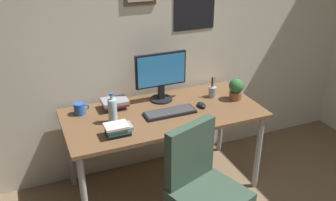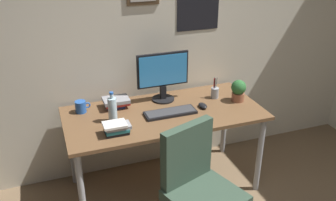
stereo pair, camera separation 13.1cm
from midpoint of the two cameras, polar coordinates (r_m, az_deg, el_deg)
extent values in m
cube|color=beige|center=(3.35, -2.96, 10.30)|extent=(4.40, 0.08, 2.60)
cube|color=brown|center=(3.10, -1.92, -2.03)|extent=(1.65, 0.78, 0.03)
cylinder|color=#9EA0A5|center=(2.90, -14.08, -14.14)|extent=(0.05, 0.05, 0.73)
cylinder|color=#9EA0A5|center=(3.36, 12.59, -7.80)|extent=(0.05, 0.05, 0.73)
cylinder|color=#9EA0A5|center=(3.43, -15.94, -7.50)|extent=(0.05, 0.05, 0.73)
cylinder|color=#9EA0A5|center=(3.83, 7.13, -2.94)|extent=(0.05, 0.05, 0.73)
cube|color=#334738|center=(2.67, 4.95, -14.53)|extent=(0.59, 0.59, 0.08)
cube|color=#334738|center=(2.63, 1.98, -8.04)|extent=(0.42, 0.20, 0.45)
cylinder|color=black|center=(3.31, -2.18, 0.21)|extent=(0.20, 0.20, 0.01)
cube|color=black|center=(3.28, -2.20, 1.28)|extent=(0.05, 0.04, 0.12)
cube|color=black|center=(3.20, -2.29, 4.74)|extent=(0.46, 0.02, 0.30)
cube|color=#338CD8|center=(3.18, -2.17, 4.63)|extent=(0.43, 0.00, 0.27)
cube|color=black|center=(3.06, -0.92, -1.89)|extent=(0.43, 0.15, 0.02)
cube|color=#38383A|center=(3.05, -0.92, -1.68)|extent=(0.41, 0.13, 0.00)
ellipsoid|color=black|center=(3.18, 4.00, -0.70)|extent=(0.06, 0.11, 0.04)
cylinder|color=silver|center=(2.93, -9.77, -1.63)|extent=(0.07, 0.07, 0.20)
cylinder|color=silver|center=(2.88, -9.95, 0.50)|extent=(0.03, 0.03, 0.04)
cylinder|color=#2659B2|center=(2.87, -9.98, 0.95)|extent=(0.03, 0.03, 0.02)
cylinder|color=#2659B2|center=(3.14, -14.64, -1.24)|extent=(0.09, 0.09, 0.10)
torus|color=#2659B2|center=(3.14, -13.64, -0.99)|extent=(0.05, 0.01, 0.05)
cylinder|color=brown|center=(3.35, 9.22, 0.77)|extent=(0.11, 0.11, 0.07)
sphere|color=#2D6B33|center=(3.31, 9.33, 2.22)|extent=(0.13, 0.13, 0.13)
ellipsoid|color=#287A38|center=(3.31, 8.67, 2.63)|extent=(0.07, 0.08, 0.02)
ellipsoid|color=#287A38|center=(3.34, 9.57, 2.80)|extent=(0.07, 0.08, 0.02)
ellipsoid|color=#287A38|center=(3.26, 9.23, 2.34)|extent=(0.08, 0.07, 0.02)
cylinder|color=#9EA0A5|center=(3.36, 5.73, 1.30)|extent=(0.07, 0.07, 0.09)
cylinder|color=#263FBF|center=(3.33, 5.62, 2.53)|extent=(0.01, 0.01, 0.13)
cylinder|color=red|center=(3.33, 5.59, 2.50)|extent=(0.01, 0.01, 0.13)
cylinder|color=black|center=(3.33, 5.72, 2.48)|extent=(0.01, 0.01, 0.13)
cylinder|color=#9EA0A5|center=(3.33, 5.94, 2.62)|extent=(0.01, 0.03, 0.14)
cylinder|color=#9EA0A5|center=(3.33, 5.70, 2.58)|extent=(0.01, 0.02, 0.14)
cube|color=navy|center=(3.20, -9.54, -0.87)|extent=(0.15, 0.13, 0.03)
cube|color=#B22D28|center=(3.18, -9.28, -0.50)|extent=(0.21, 0.15, 0.02)
cube|color=gray|center=(3.16, -9.38, -0.10)|extent=(0.22, 0.16, 0.03)
cube|color=black|center=(2.80, -9.01, -4.94)|extent=(0.17, 0.13, 0.02)
cube|color=#26727A|center=(2.78, -8.99, -4.62)|extent=(0.18, 0.12, 0.02)
cube|color=gray|center=(2.77, -8.83, -4.14)|extent=(0.19, 0.11, 0.03)
cube|color=silver|center=(2.76, -9.32, -3.87)|extent=(0.17, 0.13, 0.02)
camera|label=1|loc=(0.07, -91.28, -0.61)|focal=39.69mm
camera|label=2|loc=(0.07, 88.72, 0.61)|focal=39.69mm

